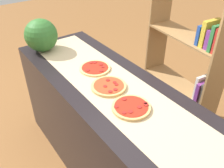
# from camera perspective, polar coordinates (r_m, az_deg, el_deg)

# --- Properties ---
(ground_plane) EXTENTS (12.00, 12.00, 0.00)m
(ground_plane) POSITION_cam_1_polar(r_m,az_deg,el_deg) (2.48, -0.00, -18.99)
(ground_plane) COLOR brown
(counter) EXTENTS (2.09, 0.70, 0.96)m
(counter) POSITION_cam_1_polar(r_m,az_deg,el_deg) (2.11, -0.00, -11.23)
(counter) COLOR black
(counter) RESTS_ON ground_plane
(parchment_paper) EXTENTS (1.97, 0.46, 0.00)m
(parchment_paper) POSITION_cam_1_polar(r_m,az_deg,el_deg) (1.80, -0.00, -0.50)
(parchment_paper) COLOR tan
(parchment_paper) RESTS_ON counter
(pizza_pepperoni_0) EXTENTS (0.25, 0.25, 0.02)m
(pizza_pepperoni_0) POSITION_cam_1_polar(r_m,az_deg,el_deg) (2.01, -3.99, 3.74)
(pizza_pepperoni_0) COLOR #DBB26B
(pizza_pepperoni_0) RESTS_ON parchment_paper
(pizza_pepperoni_1) EXTENTS (0.26, 0.26, 0.03)m
(pizza_pepperoni_1) POSITION_cam_1_polar(r_m,az_deg,el_deg) (1.78, -0.76, -0.51)
(pizza_pepperoni_1) COLOR tan
(pizza_pepperoni_1) RESTS_ON parchment_paper
(pizza_pepperoni_2) EXTENTS (0.25, 0.25, 0.03)m
(pizza_pepperoni_2) POSITION_cam_1_polar(r_m,az_deg,el_deg) (1.60, 4.50, -5.43)
(pizza_pepperoni_2) COLOR tan
(pizza_pepperoni_2) RESTS_ON parchment_paper
(watermelon) EXTENTS (0.30, 0.30, 0.30)m
(watermelon) POSITION_cam_1_polar(r_m,az_deg,el_deg) (2.34, -16.22, 10.86)
(watermelon) COLOR #2D6628
(watermelon) RESTS_ON counter
(bookshelf) EXTENTS (0.87, 0.36, 1.62)m
(bookshelf) POSITION_cam_1_polar(r_m,az_deg,el_deg) (2.49, 17.50, 2.32)
(bookshelf) COLOR #A87A47
(bookshelf) RESTS_ON ground_plane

